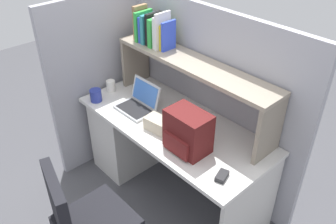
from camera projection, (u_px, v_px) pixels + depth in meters
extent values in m
plane|color=#4C4C51|center=(172.00, 190.00, 3.14)|extent=(8.00, 8.00, 0.00)
cube|color=silver|center=(173.00, 124.00, 2.74)|extent=(1.60, 0.70, 0.03)
cube|color=beige|center=(132.00, 130.00, 3.28)|extent=(0.40, 0.64, 0.70)
cube|color=beige|center=(249.00, 215.00, 2.47)|extent=(0.03, 0.64, 0.70)
cube|color=#9E9EA8|center=(207.00, 100.00, 2.92)|extent=(1.84, 0.05, 1.55)
cube|color=#9E9EA8|center=(104.00, 80.00, 3.20)|extent=(0.05, 1.06, 1.55)
cube|color=gray|center=(136.00, 61.00, 3.16)|extent=(0.03, 0.28, 0.42)
cube|color=gray|center=(270.00, 130.00, 2.30)|extent=(0.03, 0.28, 0.42)
cube|color=gray|center=(193.00, 63.00, 2.60)|extent=(1.44, 0.28, 0.03)
cube|color=olive|center=(140.00, 22.00, 2.88)|extent=(0.04, 0.13, 0.28)
cube|color=green|center=(143.00, 26.00, 2.87)|extent=(0.03, 0.17, 0.24)
cube|color=blue|center=(146.00, 29.00, 2.85)|extent=(0.02, 0.15, 0.21)
cube|color=teal|center=(150.00, 28.00, 2.83)|extent=(0.04, 0.17, 0.23)
cube|color=black|center=(154.00, 28.00, 2.80)|extent=(0.03, 0.16, 0.25)
cube|color=green|center=(157.00, 32.00, 2.77)|extent=(0.04, 0.17, 0.23)
cube|color=white|center=(160.00, 32.00, 2.74)|extent=(0.03, 0.13, 0.25)
cube|color=white|center=(163.00, 31.00, 2.71)|extent=(0.02, 0.15, 0.29)
cube|color=yellow|center=(167.00, 37.00, 2.73)|extent=(0.02, 0.14, 0.20)
cube|color=blue|center=(169.00, 36.00, 2.70)|extent=(0.02, 0.14, 0.23)
cube|color=#B7BABF|center=(135.00, 109.00, 2.87)|extent=(0.31, 0.22, 0.02)
cube|color=black|center=(134.00, 109.00, 2.86)|extent=(0.28, 0.18, 0.00)
cube|color=#B7BABF|center=(146.00, 92.00, 2.87)|extent=(0.31, 0.07, 0.20)
cube|color=#3F72CC|center=(145.00, 93.00, 2.87)|extent=(0.27, 0.05, 0.16)
cube|color=#591919|center=(188.00, 131.00, 2.40)|extent=(0.30, 0.20, 0.30)
cube|color=maroon|center=(177.00, 145.00, 2.38)|extent=(0.22, 0.04, 0.13)
cube|color=#262628|center=(222.00, 176.00, 2.23)|extent=(0.09, 0.12, 0.03)
cylinder|color=white|center=(111.00, 86.00, 3.10)|extent=(0.08, 0.08, 0.10)
cube|color=#BFB299|center=(159.00, 125.00, 2.62)|extent=(0.24, 0.15, 0.10)
cylinder|color=navy|center=(96.00, 95.00, 2.97)|extent=(0.10, 0.10, 0.11)
cube|color=black|center=(97.00, 223.00, 2.29)|extent=(0.44, 0.44, 0.08)
cube|color=black|center=(59.00, 207.00, 2.07)|extent=(0.40, 0.16, 0.44)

